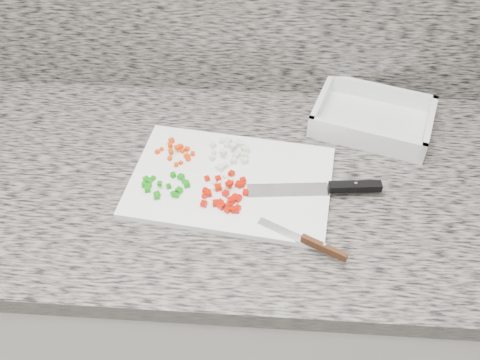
# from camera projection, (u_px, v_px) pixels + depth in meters

# --- Properties ---
(cabinet) EXTENTS (3.92, 0.62, 0.86)m
(cabinet) POSITION_uv_depth(u_px,v_px,m) (216.00, 296.00, 1.44)
(cabinet) COLOR beige
(cabinet) RESTS_ON ground
(countertop) EXTENTS (3.96, 0.64, 0.04)m
(countertop) POSITION_uv_depth(u_px,v_px,m) (209.00, 181.00, 1.12)
(countertop) COLOR slate
(countertop) RESTS_ON cabinet
(cutting_board) EXTENTS (0.43, 0.31, 0.01)m
(cutting_board) POSITION_uv_depth(u_px,v_px,m) (231.00, 182.00, 1.08)
(cutting_board) COLOR white
(cutting_board) RESTS_ON countertop
(carrot_pile) EXTENTS (0.08, 0.08, 0.02)m
(carrot_pile) POSITION_uv_depth(u_px,v_px,m) (177.00, 150.00, 1.12)
(carrot_pile) COLOR #E03C04
(carrot_pile) RESTS_ON cutting_board
(onion_pile) EXTENTS (0.09, 0.10, 0.02)m
(onion_pile) POSITION_uv_depth(u_px,v_px,m) (232.00, 152.00, 1.12)
(onion_pile) COLOR silver
(onion_pile) RESTS_ON cutting_board
(green_pepper_pile) EXTENTS (0.10, 0.07, 0.02)m
(green_pepper_pile) POSITION_uv_depth(u_px,v_px,m) (164.00, 185.00, 1.06)
(green_pepper_pile) COLOR #10810B
(green_pepper_pile) RESTS_ON cutting_board
(red_pepper_pile) EXTENTS (0.09, 0.11, 0.02)m
(red_pepper_pile) POSITION_uv_depth(u_px,v_px,m) (227.00, 194.00, 1.04)
(red_pepper_pile) COLOR #BE1102
(red_pepper_pile) RESTS_ON cutting_board
(garlic_pile) EXTENTS (0.04, 0.04, 0.01)m
(garlic_pile) POSITION_uv_depth(u_px,v_px,m) (222.00, 183.00, 1.06)
(garlic_pile) COLOR #FAEBC1
(garlic_pile) RESTS_ON cutting_board
(chef_knife) EXTENTS (0.27, 0.05, 0.02)m
(chef_knife) POSITION_uv_depth(u_px,v_px,m) (332.00, 188.00, 1.05)
(chef_knife) COLOR white
(chef_knife) RESTS_ON cutting_board
(paring_knife) EXTENTS (0.16, 0.09, 0.02)m
(paring_knife) POSITION_uv_depth(u_px,v_px,m) (313.00, 243.00, 0.96)
(paring_knife) COLOR white
(paring_knife) RESTS_ON cutting_board
(tray) EXTENTS (0.29, 0.25, 0.05)m
(tray) POSITION_uv_depth(u_px,v_px,m) (372.00, 119.00, 1.20)
(tray) COLOR silver
(tray) RESTS_ON countertop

